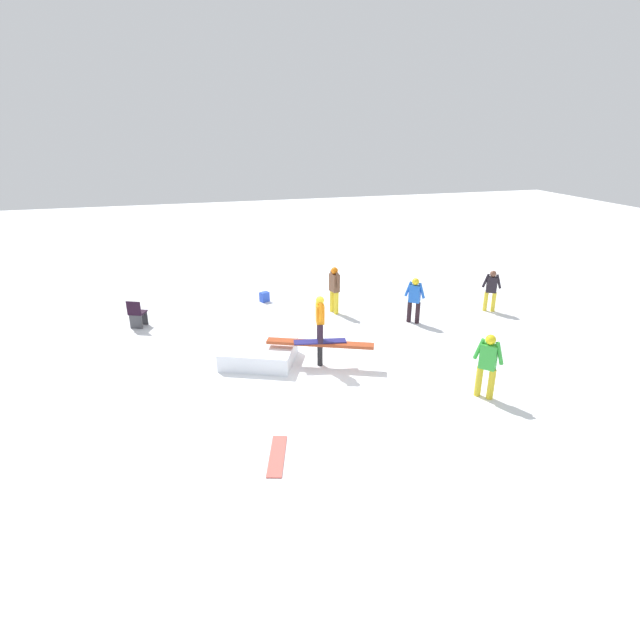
{
  "coord_description": "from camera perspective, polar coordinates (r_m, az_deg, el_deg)",
  "views": [
    {
      "loc": [
        -3.16,
        -11.12,
        5.8
      ],
      "look_at": [
        0.0,
        0.0,
        1.25
      ],
      "focal_mm": 28.0,
      "sensor_mm": 36.0,
      "label": 1
    }
  ],
  "objects": [
    {
      "name": "ground_plane",
      "position": [
        12.93,
        0.0,
        -5.16
      ],
      "size": [
        60.0,
        60.0,
        0.0
      ],
      "primitive_type": "plane",
      "color": "white"
    },
    {
      "name": "rail_feature",
      "position": [
        12.69,
        0.0,
        -2.9
      ],
      "size": [
        2.62,
        1.35,
        0.65
      ],
      "rotation": [
        0.0,
        0.0,
        -0.41
      ],
      "color": "black",
      "rests_on": "ground"
    },
    {
      "name": "snow_kicker_ramp",
      "position": [
        13.12,
        -6.98,
        -3.83
      ],
      "size": [
        2.25,
        2.09,
        0.45
      ],
      "primitive_type": "cube",
      "rotation": [
        0.0,
        0.0,
        -0.41
      ],
      "color": "white",
      "rests_on": "ground"
    },
    {
      "name": "main_rider_on_rail",
      "position": [
        12.43,
        0.0,
        -0.03
      ],
      "size": [
        1.35,
        0.72,
        1.22
      ],
      "rotation": [
        0.0,
        0.0,
        -0.18
      ],
      "color": "navy",
      "rests_on": "rail_feature"
    },
    {
      "name": "bystander_green",
      "position": [
        11.71,
        18.61,
        -4.66
      ],
      "size": [
        0.52,
        0.56,
        1.54
      ],
      "rotation": [
        0.0,
        0.0,
        5.46
      ],
      "color": "gold",
      "rests_on": "ground"
    },
    {
      "name": "bystander_blue",
      "position": [
        15.65,
        10.74,
        2.49
      ],
      "size": [
        0.55,
        0.49,
        1.44
      ],
      "rotation": [
        0.0,
        0.0,
        5.57
      ],
      "color": "black",
      "rests_on": "ground"
    },
    {
      "name": "bystander_brown",
      "position": [
        16.19,
        1.65,
        3.74
      ],
      "size": [
        0.29,
        0.65,
        1.55
      ],
      "rotation": [
        0.0,
        0.0,
        4.95
      ],
      "color": "yellow",
      "rests_on": "ground"
    },
    {
      "name": "bystander_black",
      "position": [
        17.31,
        18.98,
        3.41
      ],
      "size": [
        0.58,
        0.38,
        1.39
      ],
      "rotation": [
        0.0,
        0.0,
        5.76
      ],
      "color": "yellow",
      "rests_on": "ground"
    },
    {
      "name": "loose_snowboard_coral",
      "position": [
        9.71,
        -4.93,
        -15.2
      ],
      "size": [
        0.63,
        1.28,
        0.02
      ],
      "primitive_type": "cube",
      "rotation": [
        0.0,
        0.0,
        4.42
      ],
      "color": "#DE5F55",
      "rests_on": "ground"
    },
    {
      "name": "folding_chair",
      "position": [
        16.13,
        -20.17,
        0.6
      ],
      "size": [
        0.58,
        0.58,
        0.88
      ],
      "rotation": [
        0.0,
        0.0,
        2.72
      ],
      "color": "#3F3F44",
      "rests_on": "ground"
    },
    {
      "name": "backpack_on_snow",
      "position": [
        17.57,
        -6.37,
        2.65
      ],
      "size": [
        0.36,
        0.32,
        0.34
      ],
      "primitive_type": "cube",
      "rotation": [
        0.0,
        0.0,
        0.41
      ],
      "color": "blue",
      "rests_on": "ground"
    }
  ]
}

